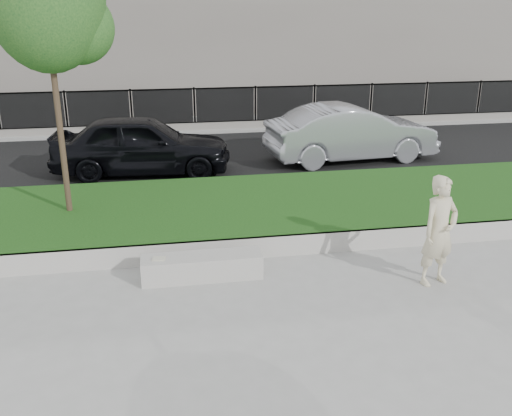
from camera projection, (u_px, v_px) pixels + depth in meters
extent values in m
plane|color=gray|center=(286.00, 282.00, 9.54)|extent=(90.00, 90.00, 0.00)
cube|color=#11380E|center=(255.00, 210.00, 12.25)|extent=(34.00, 4.00, 0.40)
cube|color=#A9A69E|center=(273.00, 246.00, 10.44)|extent=(34.00, 0.08, 0.40)
cube|color=black|center=(224.00, 155.00, 17.41)|extent=(34.00, 7.00, 0.04)
cube|color=gray|center=(209.00, 125.00, 21.57)|extent=(34.00, 3.00, 0.12)
cube|color=slate|center=(212.00, 125.00, 20.58)|extent=(32.00, 0.30, 0.24)
cube|color=black|center=(211.00, 108.00, 20.36)|extent=(32.00, 0.04, 1.50)
cube|color=black|center=(211.00, 88.00, 20.13)|extent=(32.00, 0.05, 0.05)
cube|color=black|center=(212.00, 122.00, 20.53)|extent=(32.00, 0.05, 0.05)
cube|color=#A9A69E|center=(202.00, 267.00, 9.62)|extent=(2.02, 0.51, 0.41)
imported|color=beige|center=(439.00, 231.00, 9.22)|extent=(0.77, 0.62, 1.85)
cube|color=beige|center=(159.00, 259.00, 9.40)|extent=(0.23, 0.18, 0.02)
cylinder|color=#38281C|center=(55.00, 88.00, 10.85)|extent=(0.12, 0.12, 4.95)
sphere|color=#16441C|center=(77.00, 28.00, 10.75)|extent=(1.39, 1.39, 1.39)
imported|color=black|center=(142.00, 144.00, 15.24)|extent=(4.85, 2.30, 1.60)
imported|color=#A0A2A8|center=(351.00, 133.00, 16.55)|extent=(5.06, 2.19, 1.62)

